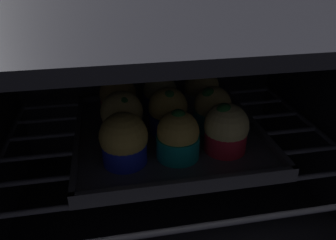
{
  "coord_description": "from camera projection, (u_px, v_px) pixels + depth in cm",
  "views": [
    {
      "loc": [
        -9.14,
        -24.5,
        43.02
      ],
      "look_at": [
        0.0,
        23.48,
        17.28
      ],
      "focal_mm": 35.38,
      "sensor_mm": 36.0,
      "label": 1
    }
  ],
  "objects": [
    {
      "name": "muffin_row2_col1",
      "position": [
        159.0,
        95.0,
        0.62
      ],
      "size": [
        6.4,
        6.4,
        7.4
      ],
      "color": "#1928B7",
      "rests_on": "baking_tray"
    },
    {
      "name": "oven_rack",
      "position": [
        170.0,
        143.0,
        0.56
      ],
      "size": [
        54.8,
        42.0,
        0.8
      ],
      "color": "#51515B",
      "rests_on": "oven_cavity"
    },
    {
      "name": "baking_tray",
      "position": [
        168.0,
        133.0,
        0.56
      ],
      "size": [
        30.6,
        30.6,
        2.2
      ],
      "color": "#4C4C51",
      "rests_on": "oven_rack"
    },
    {
      "name": "muffin_row0_col1",
      "position": [
        180.0,
        136.0,
        0.48
      ],
      "size": [
        6.4,
        6.4,
        7.73
      ],
      "color": "#0C8C84",
      "rests_on": "baking_tray"
    },
    {
      "name": "muffin_row1_col0",
      "position": [
        122.0,
        116.0,
        0.53
      ],
      "size": [
        6.81,
        6.81,
        7.85
      ],
      "color": "red",
      "rests_on": "baking_tray"
    },
    {
      "name": "muffin_row2_col0",
      "position": [
        118.0,
        98.0,
        0.6
      ],
      "size": [
        6.54,
        6.54,
        7.6
      ],
      "color": "red",
      "rests_on": "baking_tray"
    },
    {
      "name": "muffin_row0_col2",
      "position": [
        226.0,
        130.0,
        0.49
      ],
      "size": [
        6.73,
        6.73,
        7.92
      ],
      "color": "red",
      "rests_on": "baking_tray"
    },
    {
      "name": "oven_cavity",
      "position": [
        165.0,
        114.0,
        0.58
      ],
      "size": [
        59.0,
        47.0,
        37.0
      ],
      "color": "black",
      "rests_on": "ground"
    },
    {
      "name": "muffin_row2_col2",
      "position": [
        201.0,
        91.0,
        0.63
      ],
      "size": [
        6.55,
        6.55,
        7.61
      ],
      "color": "silver",
      "rests_on": "baking_tray"
    },
    {
      "name": "muffin_row0_col0",
      "position": [
        124.0,
        140.0,
        0.47
      ],
      "size": [
        6.89,
        6.89,
        7.73
      ],
      "color": "#1928B7",
      "rests_on": "baking_tray"
    },
    {
      "name": "muffin_row1_col2",
      "position": [
        212.0,
        110.0,
        0.55
      ],
      "size": [
        6.4,
        6.4,
        7.68
      ],
      "color": "#0C8C84",
      "rests_on": "baking_tray"
    },
    {
      "name": "muffin_row1_col1",
      "position": [
        169.0,
        111.0,
        0.55
      ],
      "size": [
        6.47,
        6.47,
        7.76
      ],
      "color": "#1928B7",
      "rests_on": "baking_tray"
    }
  ]
}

